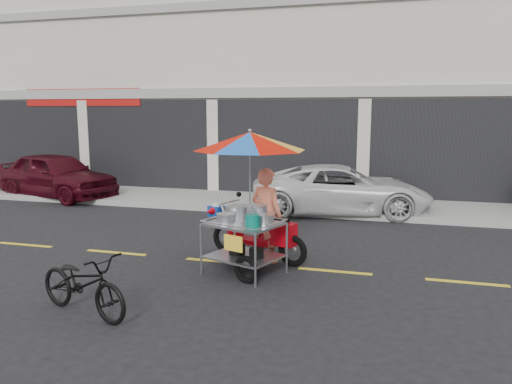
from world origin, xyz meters
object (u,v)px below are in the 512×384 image
(white_pickup, at_px, (341,189))
(maroon_sedan, at_px, (56,175))
(near_bicycle, at_px, (83,283))
(food_vendor_rig, at_px, (254,182))

(white_pickup, bearing_deg, maroon_sedan, 80.40)
(white_pickup, xyz_separation_m, near_bicycle, (-2.49, -7.30, -0.20))
(near_bicycle, height_order, food_vendor_rig, food_vendor_rig)
(maroon_sedan, bearing_deg, near_bicycle, -126.26)
(white_pickup, height_order, food_vendor_rig, food_vendor_rig)
(white_pickup, bearing_deg, food_vendor_rig, 159.90)
(white_pickup, relative_size, near_bicycle, 2.79)
(maroon_sedan, distance_m, food_vendor_rig, 8.98)
(maroon_sedan, height_order, white_pickup, maroon_sedan)
(maroon_sedan, relative_size, near_bicycle, 2.53)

